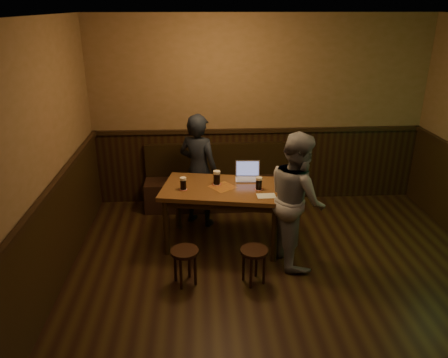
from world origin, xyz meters
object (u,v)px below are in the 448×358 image
pub_table (223,195)px  stool_right (254,256)px  pint_mid (217,178)px  person_suit (199,170)px  stool_left (185,257)px  pint_left (183,183)px  laptop (248,174)px  person_grey (297,199)px  bench (219,187)px  pint_right (259,183)px

pub_table → stool_right: bearing=-61.2°
pint_mid → person_suit: 0.58m
stool_left → pub_table: bearing=61.2°
pint_left → pint_mid: 0.44m
stool_right → laptop: bearing=87.7°
person_grey → stool_right: bearing=121.3°
person_suit → bench: bearing=-88.2°
pint_mid → person_grey: size_ratio=0.11×
bench → person_grey: bearing=-62.3°
stool_right → pint_left: (-0.78, 0.83, 0.54)m
person_grey → person_suit: bearing=39.0°
pint_left → laptop: (0.82, 0.31, -0.02)m
pint_mid → pint_right: 0.54m
person_grey → pint_mid: bearing=51.7°
stool_left → pint_right: pint_right is taller
stool_left → pint_right: size_ratio=2.61×
person_grey → pint_left: bearing=65.7°
pub_table → pint_left: 0.52m
laptop → pint_right: bearing=-71.7°
bench → laptop: bearing=-69.4°
stool_left → stool_right: stool_left is taller
pub_table → pint_left: size_ratio=10.14×
pub_table → laptop: 0.46m
pint_mid → person_suit: person_suit is taller
pub_table → person_grey: (0.83, -0.43, 0.11)m
stool_right → pint_left: 1.26m
pub_table → person_grey: person_grey is taller
stool_right → laptop: laptop is taller
pub_table → stool_left: pub_table is taller
bench → stool_right: size_ratio=5.28×
stool_left → laptop: 1.46m
bench → stool_right: 2.05m
stool_left → pint_mid: pint_mid is taller
laptop → person_grey: (0.50, -0.69, -0.05)m
pint_left → laptop: laptop is taller
stool_left → person_grey: person_grey is taller
pint_mid → person_grey: (0.90, -0.52, -0.08)m
laptop → person_suit: bearing=154.2°
stool_left → bench: bearing=76.9°
stool_left → pint_left: pint_left is taller
bench → person_grey: 1.86m
pub_table → person_suit: bearing=126.0°
pint_right → person_grey: (0.40, -0.33, -0.07)m
pub_table → pint_right: (0.43, -0.10, 0.19)m
laptop → person_suit: person_suit is taller
pint_mid → pint_right: bearing=-21.3°
stool_right → pint_right: 0.95m
pint_right → person_grey: bearing=-39.2°
pint_left → laptop: size_ratio=0.48×
pint_mid → laptop: bearing=22.0°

